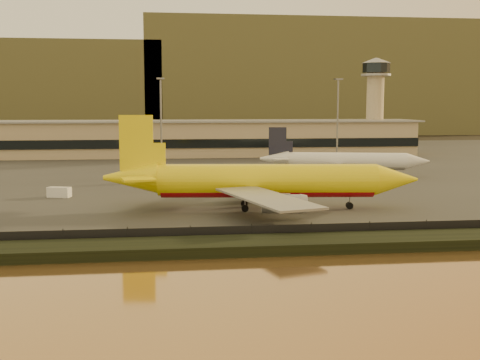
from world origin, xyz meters
name	(u,v)px	position (x,y,z in m)	size (l,w,h in m)	color
ground	(226,225)	(0.00, 0.00, 0.00)	(900.00, 900.00, 0.00)	black
embankment	(240,246)	(0.00, -17.00, 0.70)	(320.00, 7.00, 1.40)	black
tarmac	(195,164)	(0.00, 95.00, 0.10)	(320.00, 220.00, 0.20)	#2D2D2D
perimeter_fence	(236,234)	(0.00, -13.00, 1.30)	(300.00, 0.05, 2.20)	black
terminal_building	(149,139)	(-14.52, 125.55, 6.25)	(202.00, 25.00, 12.60)	tan
control_tower	(375,96)	(70.00, 131.00, 21.66)	(11.20, 11.20, 35.50)	tan
apron_light_masts	(252,114)	(15.00, 75.00, 15.70)	(152.20, 12.20, 25.40)	slate
distant_hills	(147,86)	(-20.74, 340.00, 31.39)	(470.00, 160.00, 70.00)	brown
dhl_cargo_jet	(262,181)	(7.31, 11.71, 5.04)	(54.27, 52.85, 16.20)	yellow
white_narrowbody_jet	(344,161)	(36.06, 58.29, 3.87)	(42.53, 40.83, 12.31)	white
gse_vehicle_yellow	(213,191)	(0.23, 28.71, 1.10)	(3.99, 1.80, 1.80)	yellow
gse_vehicle_white	(59,192)	(-29.72, 30.21, 1.18)	(4.37, 1.97, 1.97)	white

